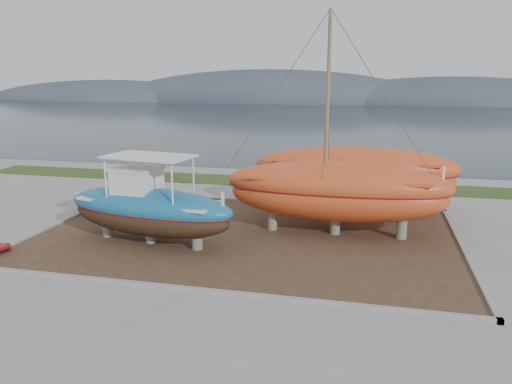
% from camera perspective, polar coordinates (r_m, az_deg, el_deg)
% --- Properties ---
extents(ground, '(140.00, 140.00, 0.00)m').
position_cam_1_polar(ground, '(18.58, -4.34, -8.78)').
color(ground, gray).
rests_on(ground, ground).
extents(dirt_patch, '(18.00, 12.00, 0.06)m').
position_cam_1_polar(dirt_patch, '(22.18, -1.21, -4.99)').
color(dirt_patch, '#422D1E').
rests_on(dirt_patch, ground).
extents(curb_frame, '(18.60, 12.60, 0.15)m').
position_cam_1_polar(curb_frame, '(22.17, -1.21, -4.88)').
color(curb_frame, gray).
rests_on(curb_frame, ground).
extents(grass_strip, '(44.00, 3.00, 0.08)m').
position_cam_1_polar(grass_strip, '(33.07, 3.78, 1.05)').
color(grass_strip, '#284219').
rests_on(grass_strip, ground).
extents(sea, '(260.00, 100.00, 0.04)m').
position_cam_1_polar(sea, '(86.85, 9.87, 8.30)').
color(sea, '#16262D').
rests_on(sea, ground).
extents(mountain_ridge, '(200.00, 36.00, 20.00)m').
position_cam_1_polar(mountain_ridge, '(141.68, 11.32, 10.01)').
color(mountain_ridge, '#333D49').
rests_on(mountain_ridge, ground).
extents(blue_caique, '(7.98, 3.58, 3.71)m').
position_cam_1_polar(blue_caique, '(21.16, -12.13, -0.87)').
color(blue_caique, '#186699').
rests_on(blue_caique, dirt_patch).
extents(white_dinghy, '(4.08, 1.98, 1.18)m').
position_cam_1_polar(white_dinghy, '(26.57, -16.81, -1.13)').
color(white_dinghy, white).
rests_on(white_dinghy, dirt_patch).
extents(orange_sailboat, '(9.88, 2.92, 9.56)m').
position_cam_1_polar(orange_sailboat, '(21.64, 9.44, 7.42)').
color(orange_sailboat, '#C0461D').
rests_on(orange_sailboat, dirt_patch).
extents(orange_bare_hull, '(10.33, 3.45, 3.35)m').
position_cam_1_polar(orange_bare_hull, '(25.80, 11.20, 1.26)').
color(orange_bare_hull, '#C0461D').
rests_on(orange_bare_hull, dirt_patch).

